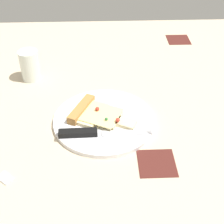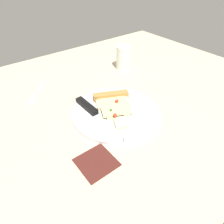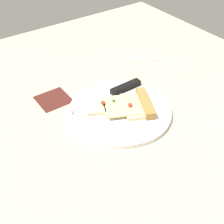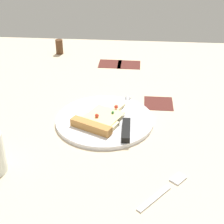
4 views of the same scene
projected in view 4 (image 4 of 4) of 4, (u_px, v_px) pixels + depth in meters
ground_plane at (94, 112)px, 103.36cm from camera, size 132.53×132.53×3.00cm
plate at (105, 120)px, 95.54cm from camera, size 28.06×28.06×1.18cm
pizza_slice at (100, 120)px, 92.91cm from camera, size 19.06×14.86×2.47cm
knife at (127, 122)px, 92.51cm from camera, size 24.04×2.70×2.45cm
pepper_shaker at (59, 47)px, 142.31cm from camera, size 3.07×3.07×6.13cm
fork at (165, 189)px, 71.45cm from camera, size 12.86×11.23×0.80cm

